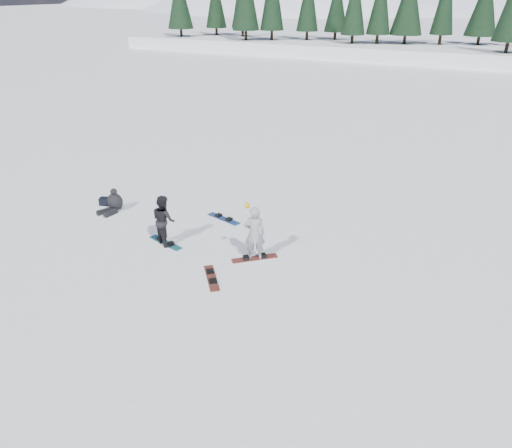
{
  "coord_description": "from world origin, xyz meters",
  "views": [
    {
      "loc": [
        5.67,
        -11.34,
        7.93
      ],
      "look_at": [
        -0.82,
        1.44,
        1.1
      ],
      "focal_mm": 35.0,
      "sensor_mm": 36.0,
      "label": 1
    }
  ],
  "objects": [
    {
      "name": "alpine_backdrop",
      "position": [
        -11.72,
        189.16,
        -13.97
      ],
      "size": [
        412.5,
        227.0,
        53.2
      ],
      "color": "white",
      "rests_on": "ground"
    },
    {
      "name": "snowboard_woman",
      "position": [
        -0.72,
        1.15,
        0.01
      ],
      "size": [
        1.3,
        1.21,
        0.03
      ],
      "primitive_type": "cube",
      "rotation": [
        0.0,
        0.0,
        0.73
      ],
      "color": "maroon",
      "rests_on": "ground"
    },
    {
      "name": "ground",
      "position": [
        0.0,
        0.0,
        0.0
      ],
      "size": [
        420.0,
        420.0,
        0.0
      ],
      "primitive_type": "plane",
      "color": "white",
      "rests_on": "ground"
    },
    {
      "name": "snowboard_man",
      "position": [
        -3.93,
        0.74,
        0.01
      ],
      "size": [
        1.52,
        0.68,
        0.03
      ],
      "primitive_type": "cube",
      "rotation": [
        0.0,
        0.0,
        -0.28
      ],
      "color": "teal",
      "rests_on": "ground"
    },
    {
      "name": "gear_bag",
      "position": [
        -8.07,
        2.37,
        0.15
      ],
      "size": [
        0.53,
        0.44,
        0.3
      ],
      "primitive_type": "cube",
      "rotation": [
        0.0,
        0.0,
        0.37
      ],
      "color": "black",
      "rests_on": "ground"
    },
    {
      "name": "seated_rider",
      "position": [
        -7.37,
        2.11,
        0.34
      ],
      "size": [
        0.75,
        1.12,
        0.9
      ],
      "rotation": [
        0.0,
        0.0,
        -0.23
      ],
      "color": "black",
      "rests_on": "ground"
    },
    {
      "name": "snowboard_loose_c",
      "position": [
        -3.14,
        3.32,
        0.01
      ],
      "size": [
        1.52,
        0.65,
        0.03
      ],
      "primitive_type": "cube",
      "rotation": [
        0.0,
        0.0,
        -0.26
      ],
      "color": "#1B4798",
      "rests_on": "ground"
    },
    {
      "name": "snowboarder_woman",
      "position": [
        -0.72,
        1.15,
        0.92
      ],
      "size": [
        0.79,
        0.7,
        1.97
      ],
      "rotation": [
        0.0,
        0.0,
        3.63
      ],
      "color": "#959499",
      "rests_on": "ground"
    },
    {
      "name": "snowboard_loose_b",
      "position": [
        -1.33,
        -0.5,
        0.01
      ],
      "size": [
        1.17,
        1.33,
        0.03
      ],
      "primitive_type": "cube",
      "rotation": [
        0.0,
        0.0,
        -0.88
      ],
      "color": "maroon",
      "rests_on": "ground"
    },
    {
      "name": "snowboarder_man",
      "position": [
        -3.93,
        0.74,
        0.87
      ],
      "size": [
        1.05,
        0.97,
        1.74
      ],
      "primitive_type": "imported",
      "rotation": [
        0.0,
        0.0,
        2.68
      ],
      "color": "black",
      "rests_on": "ground"
    }
  ]
}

